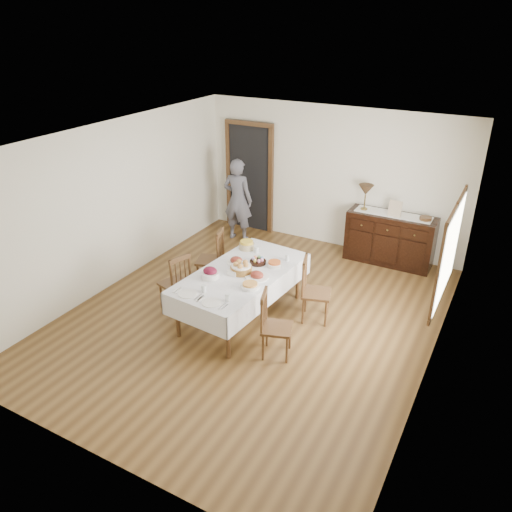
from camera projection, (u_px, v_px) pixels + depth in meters
The scene contains 26 objects.
ground at pixel (253, 316), 7.36m from camera, with size 6.00×6.00×0.00m, color brown.
room_shell at pixel (258, 201), 7.03m from camera, with size 5.02×6.02×2.65m.
dining_table at pixel (241, 277), 7.09m from camera, with size 1.27×2.22×0.73m.
chair_left_near at pixel (176, 282), 7.34m from camera, with size 0.48×0.48×0.92m.
chair_left_far at pixel (213, 257), 8.02m from camera, with size 0.51×0.51×0.97m.
chair_right_near at pixel (273, 324), 6.35m from camera, with size 0.48×0.48×0.91m.
chair_right_far at pixel (313, 289), 7.10m from camera, with size 0.50×0.50×0.97m.
sideboard at pixel (390, 239), 8.76m from camera, with size 1.51×0.55×0.90m.
person at pixel (238, 197), 9.51m from camera, with size 0.54×0.34×1.72m, color #585865.
bread_basket at pixel (241, 268), 7.01m from camera, with size 0.31×0.31×0.17m.
egg_basket at pixel (258, 261), 7.27m from camera, with size 0.24×0.24×0.10m.
ham_platter_a at pixel (236, 261), 7.30m from camera, with size 0.29×0.29×0.11m.
ham_platter_b at pixel (257, 276), 6.89m from camera, with size 0.33×0.33×0.11m.
beet_bowl at pixel (210, 273), 6.87m from camera, with size 0.25×0.25×0.16m.
carrot_bowl at pixel (274, 264), 7.18m from camera, with size 0.21×0.21×0.08m.
pineapple_bowl at pixel (247, 245), 7.71m from camera, with size 0.23×0.23×0.13m.
casserole_dish at pixel (250, 286), 6.63m from camera, with size 0.26×0.26×0.07m.
butter_dish at pixel (233, 273), 6.95m from camera, with size 0.15×0.10×0.07m.
setting_left at pixel (193, 292), 6.51m from camera, with size 0.43×0.31×0.10m.
setting_right at pixel (217, 301), 6.31m from camera, with size 0.43×0.31×0.10m.
glass_far_a at pixel (257, 250), 7.60m from camera, with size 0.07×0.07×0.09m.
glass_far_b at pixel (287, 257), 7.35m from camera, with size 0.06×0.06×0.10m.
runner at pixel (393, 214), 8.58m from camera, with size 1.30×0.35×0.01m.
table_lamp at pixel (366, 191), 8.62m from camera, with size 0.26×0.26×0.46m.
picture_frame at pixel (395, 209), 8.43m from camera, with size 0.22×0.08×0.28m.
deco_bowl at pixel (426, 219), 8.33m from camera, with size 0.20×0.20×0.06m.
Camera 1 is at (3.02, -5.43, 4.04)m, focal length 35.00 mm.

